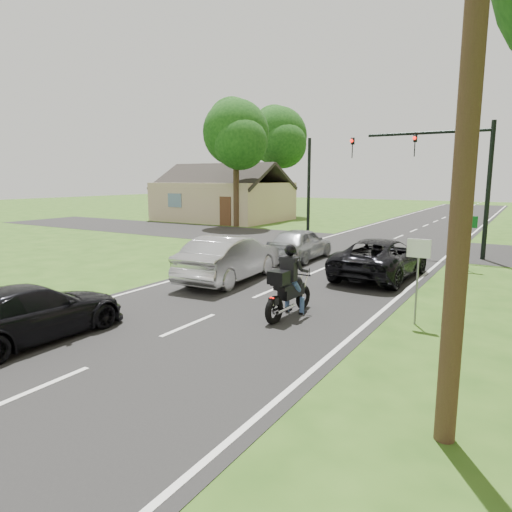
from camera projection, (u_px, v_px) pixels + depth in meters
The scene contains 16 objects.
ground at pixel (189, 325), 11.17m from camera, with size 140.00×140.00×0.00m, color #284B15.
road at pixel (339, 262), 19.59m from camera, with size 8.00×100.00×0.01m, color black.
cross_road at pixel (380, 245), 24.63m from camera, with size 60.00×7.00×0.01m, color black.
motorcycle_rider at pixel (288, 288), 11.78m from camera, with size 0.63×2.23×1.92m.
dark_suv at pixel (381, 258), 16.48m from camera, with size 2.35×5.10×1.42m, color black.
silver_sedan at pixel (230, 258), 15.95m from camera, with size 1.68×4.83×1.59m, color #B4B5B9.
silver_suv at pixel (300, 244), 20.06m from camera, with size 1.68×4.17×1.42m, color #9A9EA2.
dark_car_behind at pixel (30, 312), 10.06m from camera, with size 1.76×4.32×1.25m, color black.
traffic_signal at pixel (444, 165), 20.54m from camera, with size 6.38×0.44×6.00m.
signal_pole_far at pixel (309, 187), 28.48m from camera, with size 0.20×0.20×6.00m, color black.
utility_pole_near at pixel (473, 49), 5.45m from camera, with size 1.60×0.28×10.00m.
sign_white at pixel (418, 261), 11.00m from camera, with size 0.55×0.07×2.12m.
sign_green at pixel (469, 230), 17.62m from camera, with size 0.55×0.07×2.12m.
tree_left_near at pixel (237, 136), 32.75m from camera, with size 5.12×4.96×9.22m.
tree_left_far at pixel (280, 139), 42.04m from camera, with size 5.76×5.58×10.14m.
house at pixel (224, 199), 39.29m from camera, with size 10.20×8.00×4.84m.
Camera 1 is at (7.00, -8.30, 3.56)m, focal length 32.00 mm.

